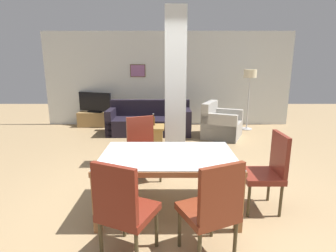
% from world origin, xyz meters
% --- Properties ---
extents(ground_plane, '(18.00, 18.00, 0.00)m').
position_xyz_m(ground_plane, '(0.00, 0.00, 0.00)').
color(ground_plane, '#997D57').
extents(back_wall, '(7.20, 0.09, 2.70)m').
position_xyz_m(back_wall, '(-0.00, 4.80, 1.35)').
color(back_wall, silver).
rests_on(back_wall, ground_plane).
extents(divider_pillar, '(0.36, 0.35, 2.70)m').
position_xyz_m(divider_pillar, '(0.13, 1.55, 1.35)').
color(divider_pillar, silver).
rests_on(divider_pillar, ground_plane).
extents(dining_table, '(1.63, 1.05, 0.72)m').
position_xyz_m(dining_table, '(0.00, 0.00, 0.58)').
color(dining_table, '#A36A3E').
rests_on(dining_table, ground_plane).
extents(dining_chair_head_right, '(0.46, 0.46, 0.98)m').
position_xyz_m(dining_chair_head_right, '(1.23, 0.00, 0.54)').
color(dining_chair_head_right, maroon).
rests_on(dining_chair_head_right, ground_plane).
extents(dining_chair_far_left, '(0.60, 0.60, 0.98)m').
position_xyz_m(dining_chair_far_left, '(-0.40, 0.93, 0.54)').
color(dining_chair_far_left, maroon).
rests_on(dining_chair_far_left, ground_plane).
extents(dining_chair_near_left, '(0.61, 0.61, 0.98)m').
position_xyz_m(dining_chair_near_left, '(-0.40, -0.89, 0.54)').
color(dining_chair_near_left, maroon).
rests_on(dining_chair_near_left, ground_plane).
extents(dining_chair_near_right, '(0.61, 0.61, 0.98)m').
position_xyz_m(dining_chair_near_right, '(0.40, -0.89, 0.54)').
color(dining_chair_near_right, maroon).
rests_on(dining_chair_near_right, ground_plane).
extents(sofa, '(2.13, 0.89, 0.85)m').
position_xyz_m(sofa, '(-0.49, 3.73, 0.29)').
color(sofa, black).
rests_on(sofa, ground_plane).
extents(armchair, '(1.16, 1.19, 0.87)m').
position_xyz_m(armchair, '(1.31, 3.36, 0.30)').
color(armchair, '#9F9C94').
rests_on(armchair, ground_plane).
extents(coffee_table, '(0.64, 0.54, 0.45)m').
position_xyz_m(coffee_table, '(-0.40, 2.62, 0.23)').
color(coffee_table, '#A1793E').
rests_on(coffee_table, ground_plane).
extents(bottle, '(0.07, 0.07, 0.27)m').
position_xyz_m(bottle, '(-0.33, 2.71, 0.55)').
color(bottle, '#4C2D14').
rests_on(bottle, coffee_table).
extents(tv_stand, '(0.99, 0.40, 0.43)m').
position_xyz_m(tv_stand, '(-2.12, 4.52, 0.21)').
color(tv_stand, '#9B7645').
rests_on(tv_stand, ground_plane).
extents(tv_screen, '(1.02, 0.44, 0.57)m').
position_xyz_m(tv_screen, '(-2.12, 4.52, 0.70)').
color(tv_screen, black).
rests_on(tv_screen, tv_stand).
extents(floor_lamp, '(0.34, 0.34, 1.65)m').
position_xyz_m(floor_lamp, '(2.21, 4.16, 1.39)').
color(floor_lamp, '#B7B7BC').
rests_on(floor_lamp, ground_plane).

